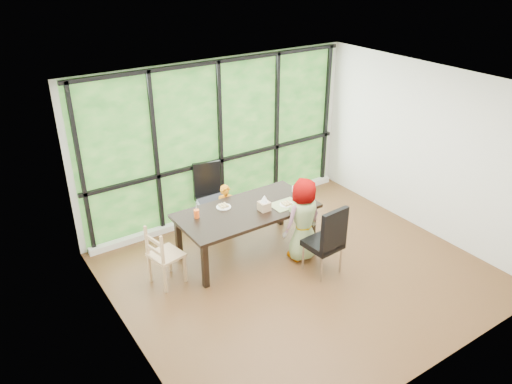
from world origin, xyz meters
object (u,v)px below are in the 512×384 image
chair_end_beech (166,255)px  plate_near (287,205)px  green_cup (305,199)px  plate_far (224,207)px  tissue_box (264,206)px  child_toddler (226,211)px  chair_interior_leather (323,239)px  orange_cup (197,214)px  white_mug (295,189)px  chair_window_leather (211,197)px  child_older (303,220)px  dining_table (247,231)px

chair_end_beech → plate_near: chair_end_beech is taller
green_cup → plate_far: bearing=153.4°
chair_end_beech → tissue_box: (1.54, -0.15, 0.37)m
child_toddler → chair_interior_leather: bearing=-47.9°
child_toddler → plate_far: size_ratio=4.03×
orange_cup → green_cup: (1.58, -0.50, 0.00)m
chair_interior_leather → child_toddler: chair_interior_leather is taller
chair_interior_leather → plate_far: chair_interior_leather is taller
green_cup → white_mug: size_ratio=1.63×
chair_end_beech → white_mug: 2.31m
chair_window_leather → plate_near: size_ratio=5.10×
plate_far → green_cup: 1.23m
chair_interior_leather → green_cup: chair_interior_leather is taller
chair_window_leather → plate_near: (0.62, -1.24, 0.22)m
chair_window_leather → orange_cup: bearing=-118.2°
child_older → plate_near: 0.37m
plate_far → orange_cup: (-0.48, -0.05, 0.06)m
chair_end_beech → tissue_box: size_ratio=5.74×
orange_cup → tissue_box: (0.93, -0.36, 0.00)m
chair_interior_leather → plate_far: 1.55m
plate_far → white_mug: bearing=-7.8°
chair_interior_leather → child_older: child_older is taller
plate_far → tissue_box: 0.61m
chair_window_leather → plate_near: chair_window_leather is taller
dining_table → child_toddler: bearing=90.0°
child_toddler → plate_near: 1.06m
child_toddler → green_cup: child_toddler is taller
chair_interior_leather → white_mug: 1.17m
child_older → chair_end_beech: bearing=-19.1°
child_older → dining_table: bearing=-46.0°
chair_interior_leather → chair_end_beech: bearing=-31.3°
chair_window_leather → child_older: (0.66, -1.59, 0.11)m
white_mug → tissue_box: size_ratio=0.52×
child_older → tissue_box: 0.61m
plate_far → tissue_box: size_ratio=1.41×
child_toddler → child_older: bearing=-41.3°
plate_far → chair_interior_leather: bearing=-55.0°
dining_table → chair_interior_leather: chair_interior_leather is taller
plate_near → chair_interior_leather: bearing=-86.1°
chair_end_beech → plate_far: size_ratio=4.07×
chair_interior_leather → plate_far: size_ratio=4.89×
child_toddler → orange_cup: 0.92m
child_toddler → tissue_box: 0.88m
green_cup → chair_window_leather: bearing=123.8°
chair_interior_leather → green_cup: bearing=-111.4°
tissue_box → child_toddler: bearing=104.6°
child_toddler → tissue_box: child_toddler is taller
plate_near → white_mug: bearing=38.0°
child_older → tissue_box: size_ratio=8.25×
orange_cup → child_toddler: bearing=29.9°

